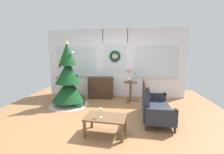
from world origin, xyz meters
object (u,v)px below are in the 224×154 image
(coffee_table, at_px, (106,119))
(wine_glass, at_px, (101,111))
(dresser_cabinet, at_px, (101,88))
(table_lamp, at_px, (129,74))
(christmas_tree, at_px, (68,81))
(flower_vase, at_px, (134,79))
(gift_box, at_px, (79,105))
(settee_sofa, at_px, (153,105))
(side_table, at_px, (131,88))

(coffee_table, height_order, wine_glass, wine_glass)
(dresser_cabinet, bearing_deg, table_lamp, -15.26)
(christmas_tree, height_order, table_lamp, christmas_tree)
(flower_vase, height_order, gift_box, flower_vase)
(dresser_cabinet, xyz_separation_m, flower_vase, (1.20, -0.38, 0.42))
(christmas_tree, height_order, coffee_table, christmas_tree)
(settee_sofa, xyz_separation_m, side_table, (-0.56, 1.37, 0.12))
(side_table, distance_m, coffee_table, 2.32)
(wine_glass, bearing_deg, coffee_table, 31.67)
(flower_vase, relative_size, gift_box, 2.03)
(christmas_tree, height_order, gift_box, christmas_tree)
(table_lamp, relative_size, wine_glass, 2.26)
(dresser_cabinet, distance_m, coffee_table, 2.64)
(table_lamp, height_order, gift_box, table_lamp)
(flower_vase, xyz_separation_m, wine_glass, (-0.72, -2.25, -0.28))
(settee_sofa, xyz_separation_m, table_lamp, (-0.62, 1.41, 0.60))
(settee_sofa, bearing_deg, gift_box, 164.71)
(coffee_table, xyz_separation_m, wine_glass, (-0.09, -0.06, 0.20))
(christmas_tree, relative_size, dresser_cabinet, 2.26)
(side_table, distance_m, wine_glass, 2.39)
(christmas_tree, bearing_deg, dresser_cabinet, 45.46)
(settee_sofa, height_order, side_table, settee_sofa)
(dresser_cabinet, relative_size, coffee_table, 1.03)
(table_lamp, xyz_separation_m, wine_glass, (-0.56, -2.35, -0.45))
(christmas_tree, xyz_separation_m, gift_box, (0.40, -0.21, -0.69))
(christmas_tree, xyz_separation_m, wine_glass, (1.36, -1.73, -0.25))
(settee_sofa, bearing_deg, flower_vase, 109.17)
(christmas_tree, bearing_deg, wine_glass, -51.88)
(christmas_tree, relative_size, flower_vase, 5.90)
(side_table, bearing_deg, christmas_tree, -163.80)
(dresser_cabinet, height_order, wine_glass, dresser_cabinet)
(side_table, xyz_separation_m, wine_glass, (-0.62, -2.31, 0.04))
(table_lamp, relative_size, flower_vase, 1.26)
(gift_box, bearing_deg, dresser_cabinet, 66.58)
(christmas_tree, distance_m, settee_sofa, 2.69)
(table_lamp, relative_size, gift_box, 2.56)
(table_lamp, bearing_deg, settee_sofa, -66.42)
(dresser_cabinet, relative_size, wine_glass, 4.70)
(wine_glass, height_order, gift_box, wine_glass)
(christmas_tree, bearing_deg, table_lamp, 17.76)
(table_lamp, distance_m, flower_vase, 0.25)
(dresser_cabinet, distance_m, settee_sofa, 2.37)
(side_table, distance_m, table_lamp, 0.49)
(wine_glass, bearing_deg, side_table, 74.93)
(gift_box, bearing_deg, table_lamp, 28.59)
(coffee_table, bearing_deg, side_table, 76.72)
(settee_sofa, relative_size, coffee_table, 1.66)
(settee_sofa, height_order, coffee_table, settee_sofa)
(coffee_table, bearing_deg, gift_box, 125.53)
(flower_vase, bearing_deg, side_table, 149.04)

